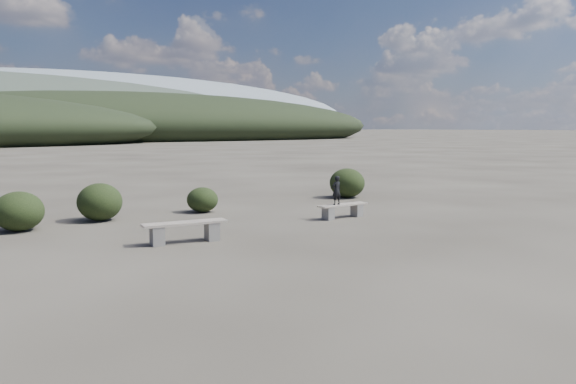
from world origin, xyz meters
TOP-DOWN VIEW (x-y plane):
  - ground at (0.00, 0.00)m, footprint 1200.00×1200.00m
  - bench_left at (-2.44, 4.21)m, footprint 2.00×0.66m
  - bench_right at (2.90, 4.92)m, footprint 1.68×0.38m
  - seated_person at (2.65, 4.91)m, footprint 0.31×0.20m
  - shrub_a at (-5.37, 8.02)m, footprint 1.26×1.26m
  - shrub_b at (-3.18, 8.49)m, footprint 1.27×1.27m
  - shrub_c at (-0.02, 8.33)m, footprint 0.99×0.99m
  - shrub_e at (6.18, 8.60)m, footprint 1.35×1.35m

SIDE VIEW (x-z plane):
  - ground at x=0.00m, z-range 0.00..0.00m
  - bench_right at x=2.90m, z-range 0.04..0.46m
  - bench_left at x=-2.44m, z-range 0.05..0.54m
  - shrub_c at x=-0.02m, z-range 0.00..0.79m
  - shrub_a at x=-5.37m, z-range 0.00..1.03m
  - shrub_b at x=-3.18m, z-range 0.00..1.08m
  - shrub_e at x=6.18m, z-range 0.00..1.12m
  - seated_person at x=2.65m, z-range 0.42..1.27m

